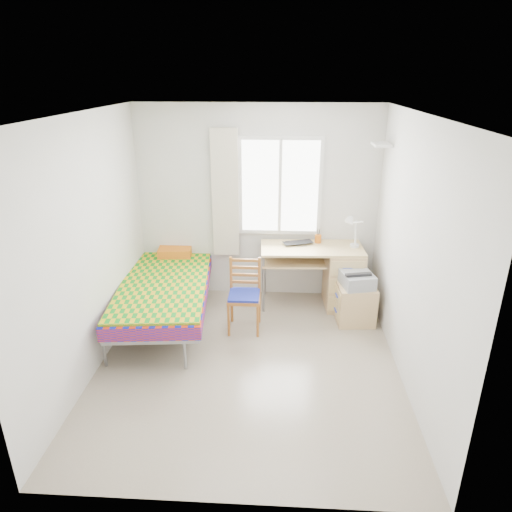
{
  "coord_description": "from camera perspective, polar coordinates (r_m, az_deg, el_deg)",
  "views": [
    {
      "loc": [
        0.33,
        -4.16,
        2.93
      ],
      "look_at": [
        0.05,
        0.55,
        1.04
      ],
      "focal_mm": 32.0,
      "sensor_mm": 36.0,
      "label": 1
    }
  ],
  "objects": [
    {
      "name": "floor",
      "position": [
        5.1,
        -0.97,
        -13.22
      ],
      "size": [
        3.5,
        3.5,
        0.0
      ],
      "primitive_type": "plane",
      "color": "#BCAD93",
      "rests_on": "ground"
    },
    {
      "name": "ceiling",
      "position": [
        4.18,
        -1.21,
        17.32
      ],
      "size": [
        3.5,
        3.5,
        0.0
      ],
      "primitive_type": "plane",
      "rotation": [
        3.14,
        0.0,
        0.0
      ],
      "color": "white",
      "rests_on": "wall_back"
    },
    {
      "name": "wall_back",
      "position": [
        6.14,
        0.16,
        6.47
      ],
      "size": [
        3.2,
        0.0,
        3.2
      ],
      "primitive_type": "plane",
      "rotation": [
        1.57,
        0.0,
        0.0
      ],
      "color": "silver",
      "rests_on": "ground"
    },
    {
      "name": "wall_left",
      "position": [
        4.87,
        -20.22,
        0.88
      ],
      "size": [
        0.0,
        3.5,
        3.5
      ],
      "primitive_type": "plane",
      "rotation": [
        1.57,
        0.0,
        1.57
      ],
      "color": "silver",
      "rests_on": "ground"
    },
    {
      "name": "wall_right",
      "position": [
        4.65,
        19.01,
        0.06
      ],
      "size": [
        0.0,
        3.5,
        3.5
      ],
      "primitive_type": "plane",
      "rotation": [
        1.57,
        0.0,
        -1.57
      ],
      "color": "silver",
      "rests_on": "ground"
    },
    {
      "name": "window",
      "position": [
        6.05,
        3.03,
        8.64
      ],
      "size": [
        1.1,
        0.04,
        1.3
      ],
      "color": "white",
      "rests_on": "wall_back"
    },
    {
      "name": "curtain",
      "position": [
        6.07,
        -3.87,
        7.71
      ],
      "size": [
        0.35,
        0.05,
        1.7
      ],
      "primitive_type": "cube",
      "color": "beige",
      "rests_on": "wall_back"
    },
    {
      "name": "floating_shelf",
      "position": [
        5.73,
        15.43,
        13.29
      ],
      "size": [
        0.2,
        0.32,
        0.03
      ],
      "primitive_type": "cube",
      "color": "white",
      "rests_on": "wall_right"
    },
    {
      "name": "bed",
      "position": [
        5.85,
        -11.07,
        -3.39
      ],
      "size": [
        1.25,
        2.35,
        0.98
      ],
      "rotation": [
        0.0,
        0.0,
        0.09
      ],
      "color": "gray",
      "rests_on": "floor"
    },
    {
      "name": "desk",
      "position": [
        6.16,
        10.18,
        -2.27
      ],
      "size": [
        1.35,
        0.67,
        0.83
      ],
      "rotation": [
        0.0,
        0.0,
        0.05
      ],
      "color": "#DDBC74",
      "rests_on": "floor"
    },
    {
      "name": "chair",
      "position": [
        5.51,
        -1.38,
        -4.33
      ],
      "size": [
        0.38,
        0.38,
        0.89
      ],
      "rotation": [
        0.0,
        0.0,
        0.0
      ],
      "color": "#91571C",
      "rests_on": "floor"
    },
    {
      "name": "cabinet",
      "position": [
        5.87,
        12.29,
        -5.87
      ],
      "size": [
        0.49,
        0.44,
        0.5
      ],
      "rotation": [
        0.0,
        0.0,
        0.08
      ],
      "color": "tan",
      "rests_on": "floor"
    },
    {
      "name": "printer",
      "position": [
        5.73,
        12.47,
        -2.79
      ],
      "size": [
        0.44,
        0.49,
        0.18
      ],
      "rotation": [
        0.0,
        0.0,
        0.22
      ],
      "color": "#989CA0",
      "rests_on": "cabinet"
    },
    {
      "name": "laptop",
      "position": [
        6.01,
        5.46,
        1.45
      ],
      "size": [
        0.45,
        0.37,
        0.03
      ],
      "primitive_type": "imported",
      "rotation": [
        0.0,
        0.0,
        0.33
      ],
      "color": "black",
      "rests_on": "desk"
    },
    {
      "name": "pen_cup",
      "position": [
        6.13,
        7.76,
        2.15
      ],
      "size": [
        0.11,
        0.11,
        0.11
      ],
      "primitive_type": "cylinder",
      "rotation": [
        0.0,
        0.0,
        0.37
      ],
      "color": "orange",
      "rests_on": "desk"
    },
    {
      "name": "task_lamp",
      "position": [
        5.87,
        11.96,
        3.41
      ],
      "size": [
        0.24,
        0.34,
        0.47
      ],
      "rotation": [
        0.0,
        0.0,
        0.38
      ],
      "color": "white",
      "rests_on": "desk"
    },
    {
      "name": "book",
      "position": [
        6.06,
        4.75,
        -0.94
      ],
      "size": [
        0.27,
        0.29,
        0.02
      ],
      "primitive_type": "imported",
      "rotation": [
        0.0,
        0.0,
        0.47
      ],
      "color": "gray",
      "rests_on": "desk"
    }
  ]
}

